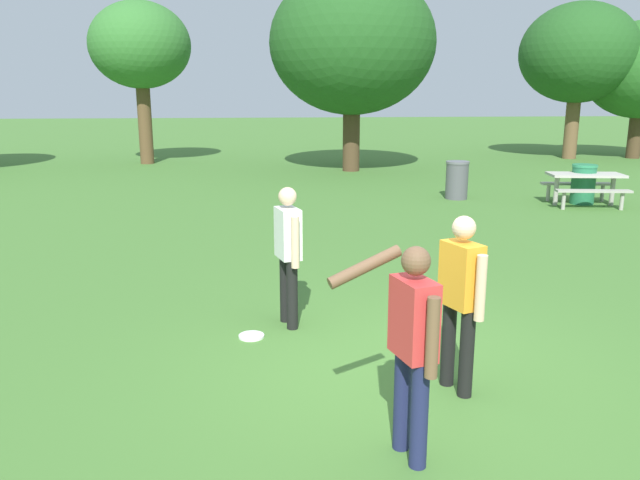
# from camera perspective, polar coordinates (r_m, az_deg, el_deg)

# --- Properties ---
(ground_plane) EXTENTS (120.00, 120.00, 0.00)m
(ground_plane) POSITION_cam_1_polar(r_m,az_deg,el_deg) (6.32, 8.06, -11.87)
(ground_plane) COLOR #447530
(person_thrower) EXTENTS (0.78, 0.59, 1.64)m
(person_thrower) POSITION_cam_1_polar(r_m,az_deg,el_deg) (4.59, 8.36, -8.85)
(person_thrower) COLOR #1E234C
(person_thrower) RESTS_ON ground
(person_catcher) EXTENTS (0.31, 0.59, 1.64)m
(person_catcher) POSITION_cam_1_polar(r_m,az_deg,el_deg) (7.16, -2.93, -0.68)
(person_catcher) COLOR black
(person_catcher) RESTS_ON ground
(person_bystander) EXTENTS (0.34, 0.58, 1.64)m
(person_bystander) POSITION_cam_1_polar(r_m,az_deg,el_deg) (5.71, 12.71, -4.73)
(person_bystander) COLOR black
(person_bystander) RESTS_ON ground
(frisbee) EXTENTS (0.29, 0.29, 0.03)m
(frisbee) POSITION_cam_1_polar(r_m,az_deg,el_deg) (7.12, -6.29, -8.72)
(frisbee) COLOR white
(frisbee) RESTS_ON ground
(picnic_table_near) EXTENTS (1.89, 1.66, 0.77)m
(picnic_table_near) POSITION_cam_1_polar(r_m,az_deg,el_deg) (16.28, 23.07, 4.89)
(picnic_table_near) COLOR #B2ADA3
(picnic_table_near) RESTS_ON ground
(trash_can_beside_table) EXTENTS (0.59, 0.59, 0.96)m
(trash_can_beside_table) POSITION_cam_1_polar(r_m,az_deg,el_deg) (16.31, 12.40, 5.38)
(trash_can_beside_table) COLOR #515156
(trash_can_beside_table) RESTS_ON ground
(trash_can_further_along) EXTENTS (0.59, 0.59, 0.96)m
(trash_can_further_along) POSITION_cam_1_polar(r_m,az_deg,el_deg) (16.51, 22.92, 4.73)
(trash_can_further_along) COLOR #237047
(trash_can_further_along) RESTS_ON ground
(tree_broad_center) EXTENTS (3.66, 3.66, 5.87)m
(tree_broad_center) POSITION_cam_1_polar(r_m,az_deg,el_deg) (24.65, -16.12, 16.63)
(tree_broad_center) COLOR brown
(tree_broad_center) RESTS_ON ground
(tree_far_right) EXTENTS (5.49, 5.49, 6.56)m
(tree_far_right) POSITION_cam_1_polar(r_m,az_deg,el_deg) (21.59, 2.97, 17.49)
(tree_far_right) COLOR #4C3823
(tree_far_right) RESTS_ON ground
(tree_slender_mid) EXTENTS (4.54, 4.54, 6.08)m
(tree_slender_mid) POSITION_cam_1_polar(r_m,az_deg,el_deg) (27.53, 22.55, 15.46)
(tree_slender_mid) COLOR brown
(tree_slender_mid) RESTS_ON ground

